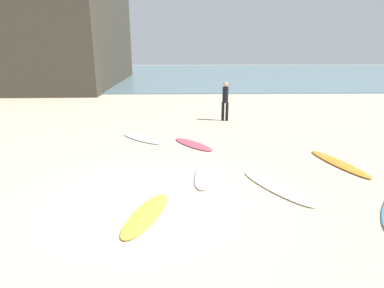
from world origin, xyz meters
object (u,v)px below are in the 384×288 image
surfboard_4 (141,139)px  surfboard_6 (277,187)px  surfboard_1 (205,174)px  beachgoer_near (225,99)px  surfboard_2 (193,144)px  surfboard_3 (146,214)px  surfboard_5 (339,163)px

surfboard_4 → surfboard_6: surfboard_4 is taller
surfboard_1 → surfboard_4: size_ratio=1.00×
surfboard_1 → beachgoer_near: size_ratio=1.12×
surfboard_6 → surfboard_2: bearing=90.3°
surfboard_4 → surfboard_3: bearing=52.2°
surfboard_5 → surfboard_4: bearing=140.6°
surfboard_1 → beachgoer_near: 7.16m
surfboard_6 → surfboard_3: bearing=174.8°
surfboard_2 → surfboard_6: 4.29m
surfboard_1 → surfboard_3: size_ratio=1.04×
surfboard_2 → surfboard_1: bearing=-121.7°
surfboard_3 → surfboard_6: size_ratio=0.82×
surfboard_2 → surfboard_6: surfboard_2 is taller
surfboard_4 → beachgoer_near: size_ratio=1.11×
surfboard_6 → beachgoer_near: 7.91m
surfboard_3 → surfboard_4: bearing=-64.1°
beachgoer_near → surfboard_6: bearing=-69.6°
surfboard_1 → surfboard_3: bearing=66.1°
surfboard_3 → surfboard_5: surfboard_5 is taller
surfboard_5 → surfboard_6: 2.90m
surfboard_5 → surfboard_6: (-2.37, -1.67, -0.01)m
surfboard_4 → surfboard_5: surfboard_5 is taller
surfboard_1 → surfboard_5: 4.20m
surfboard_2 → surfboard_5: bearing=-62.6°
surfboard_1 → surfboard_3: 2.58m
beachgoer_near → surfboard_2: bearing=-94.4°
surfboard_3 → surfboard_4: 5.95m
surfboard_2 → surfboard_6: (2.00, -3.79, -0.00)m
surfboard_3 → beachgoer_near: (2.78, 9.13, 1.02)m
surfboard_5 → surfboard_1: bearing=176.0°
surfboard_5 → beachgoer_near: 6.82m
surfboard_1 → surfboard_4: (-2.24, 3.71, -0.00)m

